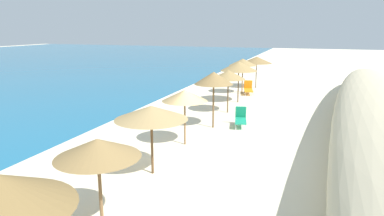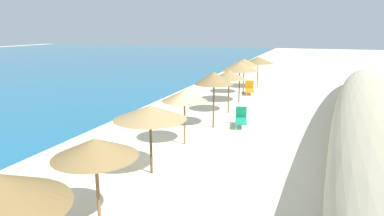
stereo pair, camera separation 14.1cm
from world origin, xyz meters
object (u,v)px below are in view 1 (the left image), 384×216
beach_umbrella_8 (239,66)px  lounge_chair_3 (248,89)px  beach_umbrella_9 (243,62)px  lounge_chair_1 (241,118)px  beach_umbrella_10 (257,60)px  beach_umbrella_4 (151,113)px  beach_umbrella_7 (228,75)px  beach_umbrella_3 (98,148)px  beach_umbrella_6 (214,78)px  beach_umbrella_5 (185,96)px

beach_umbrella_8 → lounge_chair_3: beach_umbrella_8 is taller
beach_umbrella_9 → beach_umbrella_8: bearing=-173.4°
lounge_chair_1 → lounge_chair_3: bearing=-93.9°
beach_umbrella_10 → lounge_chair_3: bearing=178.5°
beach_umbrella_4 → beach_umbrella_8: size_ratio=0.90×
beach_umbrella_7 → beach_umbrella_9: beach_umbrella_9 is taller
beach_umbrella_8 → lounge_chair_1: size_ratio=1.95×
beach_umbrella_3 → beach_umbrella_10: beach_umbrella_10 is taller
beach_umbrella_6 → lounge_chair_3: bearing=0.2°
beach_umbrella_6 → lounge_chair_3: 10.39m
beach_umbrella_4 → beach_umbrella_6: 6.46m
beach_umbrella_6 → lounge_chair_3: (10.16, 0.03, -2.20)m
beach_umbrella_3 → beach_umbrella_6: (9.99, -0.17, 0.45)m
beach_umbrella_9 → beach_umbrella_5: bearing=-179.7°
beach_umbrella_3 → lounge_chair_1: 10.93m
beach_umbrella_3 → beach_umbrella_7: 13.52m
beach_umbrella_5 → beach_umbrella_10: bearing=-1.7°
beach_umbrella_4 → beach_umbrella_9: bearing=0.4°
lounge_chair_1 → beach_umbrella_4: bearing=64.3°
lounge_chair_3 → beach_umbrella_6: bearing=76.6°
beach_umbrella_4 → beach_umbrella_8: 13.19m
beach_umbrella_7 → beach_umbrella_6: bearing=-178.6°
beach_umbrella_6 → lounge_chair_1: size_ratio=2.01×
beach_umbrella_7 → lounge_chair_1: (-2.82, -1.41, -1.91)m
beach_umbrella_10 → lounge_chair_3: size_ratio=1.56×
beach_umbrella_5 → beach_umbrella_9: bearing=0.3°
beach_umbrella_5 → beach_umbrella_10: (16.28, -0.49, 0.19)m
beach_umbrella_5 → beach_umbrella_7: beach_umbrella_7 is taller
beach_umbrella_6 → beach_umbrella_7: (3.52, 0.09, -0.26)m
beach_umbrella_6 → beach_umbrella_7: size_ratio=1.12×
beach_umbrella_9 → lounge_chair_1: beach_umbrella_9 is taller
beach_umbrella_3 → beach_umbrella_8: beach_umbrella_8 is taller
beach_umbrella_6 → lounge_chair_3: size_ratio=1.69×
beach_umbrella_4 → lounge_chair_1: bearing=-13.6°
beach_umbrella_6 → beach_umbrella_8: 6.76m
beach_umbrella_7 → beach_umbrella_10: (9.73, -0.14, 0.07)m
beach_umbrella_4 → beach_umbrella_6: size_ratio=0.87×
lounge_chair_1 → lounge_chair_3: 9.55m
beach_umbrella_5 → beach_umbrella_9: size_ratio=0.90×
lounge_chair_3 → beach_umbrella_10: bearing=-105.1°
beach_umbrella_4 → beach_umbrella_8: bearing=-1.2°
beach_umbrella_3 → lounge_chair_1: bearing=-7.9°
beach_umbrella_5 → beach_umbrella_9: 13.10m
beach_umbrella_5 → beach_umbrella_7: size_ratio=0.95×
beach_umbrella_5 → beach_umbrella_4: bearing=-179.5°
beach_umbrella_9 → lounge_chair_3: beach_umbrella_9 is taller
beach_umbrella_5 → lounge_chair_3: (13.19, -0.41, -1.81)m
beach_umbrella_9 → lounge_chair_1: (-9.36, -1.84, -2.05)m
beach_umbrella_5 → beach_umbrella_9: beach_umbrella_9 is taller
beach_umbrella_9 → lounge_chair_1: size_ratio=1.89×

